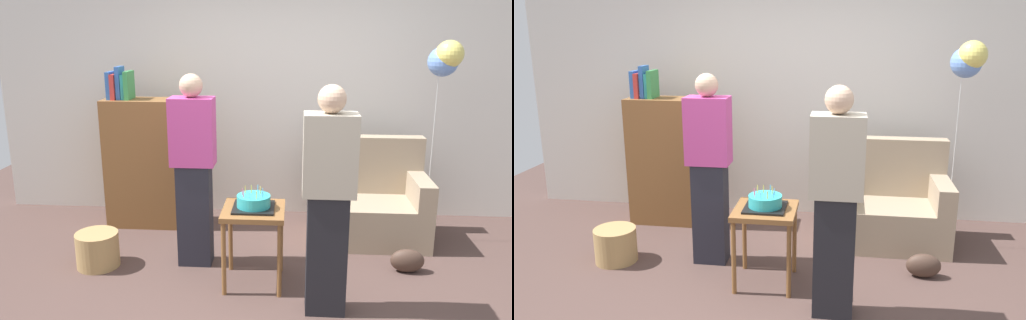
# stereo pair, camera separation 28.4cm
# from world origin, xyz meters

# --- Properties ---
(ground_plane) EXTENTS (8.00, 8.00, 0.00)m
(ground_plane) POSITION_xyz_m (0.00, 0.00, 0.00)
(ground_plane) COLOR #4C3833
(wall_back) EXTENTS (6.00, 0.10, 2.70)m
(wall_back) POSITION_xyz_m (0.00, 2.05, 1.35)
(wall_back) COLOR silver
(wall_back) RESTS_ON ground_plane
(couch) EXTENTS (1.10, 0.70, 0.96)m
(couch) POSITION_xyz_m (0.90, 1.34, 0.34)
(couch) COLOR gray
(couch) RESTS_ON ground_plane
(bookshelf) EXTENTS (0.80, 0.36, 1.62)m
(bookshelf) POSITION_xyz_m (-1.29, 1.54, 0.67)
(bookshelf) COLOR brown
(bookshelf) RESTS_ON ground_plane
(side_table) EXTENTS (0.48, 0.48, 0.63)m
(side_table) POSITION_xyz_m (-0.11, 0.36, 0.53)
(side_table) COLOR brown
(side_table) RESTS_ON ground_plane
(birthday_cake) EXTENTS (0.32, 0.32, 0.17)m
(birthday_cake) POSITION_xyz_m (-0.11, 0.36, 0.68)
(birthday_cake) COLOR black
(birthday_cake) RESTS_ON side_table
(person_blowing_candles) EXTENTS (0.36, 0.22, 1.63)m
(person_blowing_candles) POSITION_xyz_m (-0.64, 0.68, 0.83)
(person_blowing_candles) COLOR #23232D
(person_blowing_candles) RESTS_ON ground_plane
(person_holding_cake) EXTENTS (0.36, 0.22, 1.63)m
(person_holding_cake) POSITION_xyz_m (0.43, -0.02, 0.83)
(person_holding_cake) COLOR black
(person_holding_cake) RESTS_ON ground_plane
(wicker_basket) EXTENTS (0.36, 0.36, 0.30)m
(wicker_basket) POSITION_xyz_m (-1.46, 0.55, 0.15)
(wicker_basket) COLOR #A88451
(wicker_basket) RESTS_ON ground_plane
(handbag) EXTENTS (0.28, 0.14, 0.20)m
(handbag) POSITION_xyz_m (1.15, 0.63, 0.10)
(handbag) COLOR #473328
(handbag) RESTS_ON ground_plane
(balloon_bunch) EXTENTS (0.29, 0.30, 1.88)m
(balloon_bunch) POSITION_xyz_m (1.49, 1.26, 1.72)
(balloon_bunch) COLOR silver
(balloon_bunch) RESTS_ON ground_plane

